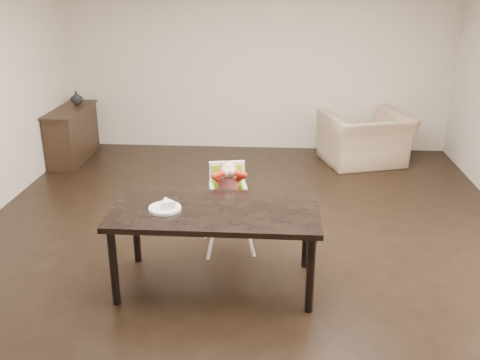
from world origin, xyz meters
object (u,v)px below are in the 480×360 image
object	(u,v)px
dining_table	(215,217)
high_chair	(228,187)
sideboard	(72,134)
armchair	(365,130)

from	to	relation	value
dining_table	high_chair	bearing A→B (deg)	86.48
dining_table	sideboard	distance (m)	4.28
armchair	sideboard	xyz separation A→B (m)	(-4.40, -0.10, -0.11)
dining_table	sideboard	world-z (taller)	sideboard
high_chair	armchair	distance (m)	3.30
high_chair	sideboard	xyz separation A→B (m)	(-2.62, 2.68, -0.27)
high_chair	armchair	size ratio (longest dim) A/B	0.80
high_chair	sideboard	size ratio (longest dim) A/B	0.75
sideboard	high_chair	bearing A→B (deg)	-45.64
dining_table	armchair	xyz separation A→B (m)	(1.83, 3.51, -0.16)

